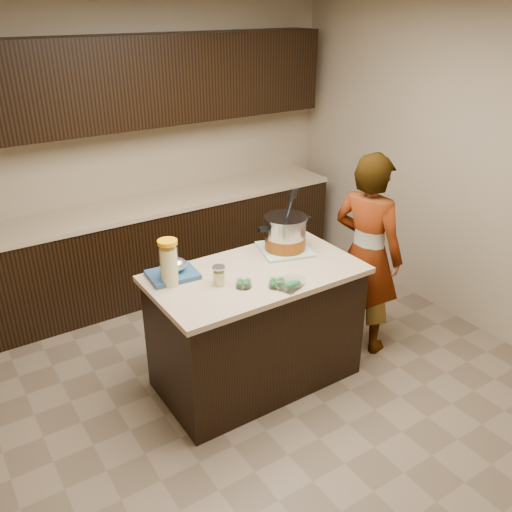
{
  "coord_description": "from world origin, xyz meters",
  "views": [
    {
      "loc": [
        -1.8,
        -2.76,
        2.59
      ],
      "look_at": [
        0.0,
        0.0,
        1.02
      ],
      "focal_mm": 38.0,
      "sensor_mm": 36.0,
      "label": 1
    }
  ],
  "objects": [
    {
      "name": "island",
      "position": [
        0.0,
        0.0,
        0.45
      ],
      "size": [
        1.46,
        0.81,
        0.9
      ],
      "color": "black",
      "rests_on": "ground"
    },
    {
      "name": "ground_plane",
      "position": [
        0.0,
        0.0,
        0.0
      ],
      "size": [
        4.0,
        4.0,
        0.0
      ],
      "primitive_type": "plane",
      "color": "brown",
      "rests_on": "ground"
    },
    {
      "name": "stock_pot",
      "position": [
        0.37,
        0.17,
        1.03
      ],
      "size": [
        0.45,
        0.34,
        0.45
      ],
      "rotation": [
        0.0,
        0.0,
        -0.06
      ],
      "color": "#B7B7BC",
      "rests_on": "dish_towel"
    },
    {
      "name": "lemonade_pitcher",
      "position": [
        -0.57,
        0.16,
        1.04
      ],
      "size": [
        0.14,
        0.14,
        0.31
      ],
      "rotation": [
        0.0,
        0.0,
        0.07
      ],
      "color": "#D1CC80",
      "rests_on": "island"
    },
    {
      "name": "dish_towel",
      "position": [
        0.37,
        0.17,
        0.91
      ],
      "size": [
        0.45,
        0.45,
        0.02
      ],
      "primitive_type": "cube",
      "rotation": [
        0.0,
        0.0,
        -0.28
      ],
      "color": "#62926D",
      "rests_on": "island"
    },
    {
      "name": "mason_jar",
      "position": [
        -0.3,
        -0.02,
        0.96
      ],
      "size": [
        0.11,
        0.11,
        0.14
      ],
      "rotation": [
        0.0,
        0.0,
        0.4
      ],
      "color": "#D1CC80",
      "rests_on": "island"
    },
    {
      "name": "person",
      "position": [
        0.98,
        -0.07,
        0.81
      ],
      "size": [
        0.53,
        0.67,
        1.61
      ],
      "primitive_type": "imported",
      "rotation": [
        0.0,
        0.0,
        1.84
      ],
      "color": "gray",
      "rests_on": "ground"
    },
    {
      "name": "broccoli_tub_right",
      "position": [
        -0.0,
        -0.25,
        0.92
      ],
      "size": [
        0.13,
        0.13,
        0.05
      ],
      "rotation": [
        0.0,
        0.0,
        -0.15
      ],
      "color": "silver",
      "rests_on": "island"
    },
    {
      "name": "broccoli_tub_left",
      "position": [
        -0.18,
        -0.14,
        0.92
      ],
      "size": [
        0.13,
        0.13,
        0.05
      ],
      "rotation": [
        0.0,
        0.0,
        -0.22
      ],
      "color": "silver",
      "rests_on": "island"
    },
    {
      "name": "broccoli_tub_rect",
      "position": [
        0.07,
        -0.31,
        0.93
      ],
      "size": [
        0.21,
        0.18,
        0.06
      ],
      "rotation": [
        0.0,
        0.0,
        0.36
      ],
      "color": "silver",
      "rests_on": "island"
    },
    {
      "name": "blue_tray",
      "position": [
        -0.5,
        0.25,
        0.94
      ],
      "size": [
        0.34,
        0.28,
        0.12
      ],
      "rotation": [
        0.0,
        0.0,
        -0.08
      ],
      "color": "navy",
      "rests_on": "island"
    },
    {
      "name": "back_cabinets",
      "position": [
        0.0,
        1.74,
        0.94
      ],
      "size": [
        3.6,
        0.63,
        2.33
      ],
      "color": "black",
      "rests_on": "ground"
    },
    {
      "name": "room_shell",
      "position": [
        0.0,
        0.0,
        1.71
      ],
      "size": [
        4.04,
        4.04,
        2.72
      ],
      "color": "tan",
      "rests_on": "ground"
    }
  ]
}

